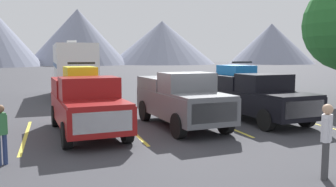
% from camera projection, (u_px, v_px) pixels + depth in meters
% --- Properties ---
extents(ground_plane, '(240.00, 240.00, 0.00)m').
position_uv_depth(ground_plane, '(181.00, 129.00, 13.58)').
color(ground_plane, '#38383D').
extents(pickup_truck_a, '(2.49, 5.54, 2.55)m').
position_uv_depth(pickup_truck_a, '(86.00, 101.00, 12.84)').
color(pickup_truck_a, maroon).
rests_on(pickup_truck_a, ground).
extents(pickup_truck_b, '(2.45, 5.37, 2.16)m').
position_uv_depth(pickup_truck_b, '(180.00, 98.00, 13.96)').
color(pickup_truck_b, '#595B60').
rests_on(pickup_truck_b, ground).
extents(pickup_truck_c, '(2.54, 5.91, 2.53)m').
position_uv_depth(pickup_truck_c, '(252.00, 93.00, 15.45)').
color(pickup_truck_c, black).
rests_on(pickup_truck_c, ground).
extents(lot_stripe_a, '(0.12, 5.50, 0.01)m').
position_uv_depth(lot_stripe_a, '(26.00, 136.00, 12.38)').
color(lot_stripe_a, gold).
rests_on(lot_stripe_a, ground).
extents(lot_stripe_b, '(0.12, 5.50, 0.01)m').
position_uv_depth(lot_stripe_b, '(130.00, 129.00, 13.54)').
color(lot_stripe_b, gold).
rests_on(lot_stripe_b, ground).
extents(lot_stripe_c, '(0.12, 5.50, 0.01)m').
position_uv_depth(lot_stripe_c, '(218.00, 123.00, 14.69)').
color(lot_stripe_c, gold).
rests_on(lot_stripe_c, ground).
extents(lot_stripe_d, '(0.12, 5.50, 0.01)m').
position_uv_depth(lot_stripe_d, '(293.00, 118.00, 15.84)').
color(lot_stripe_d, gold).
rests_on(lot_stripe_d, ground).
extents(camper_trailer_a, '(2.54, 8.67, 3.81)m').
position_uv_depth(camper_trailer_a, '(74.00, 67.00, 23.63)').
color(camper_trailer_a, white).
rests_on(camper_trailer_a, ground).
extents(person_a, '(0.31, 0.27, 1.57)m').
position_uv_depth(person_a, '(1.00, 131.00, 9.01)').
color(person_a, navy).
rests_on(person_a, ground).
extents(person_b, '(0.32, 0.31, 1.73)m').
position_uv_depth(person_b, '(326.00, 136.00, 7.99)').
color(person_b, '#3F3F42').
rests_on(person_b, ground).
extents(mountain_ridge, '(146.88, 41.70, 16.38)m').
position_uv_depth(mountain_ridge, '(9.00, 37.00, 92.81)').
color(mountain_ridge, gray).
rests_on(mountain_ridge, ground).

